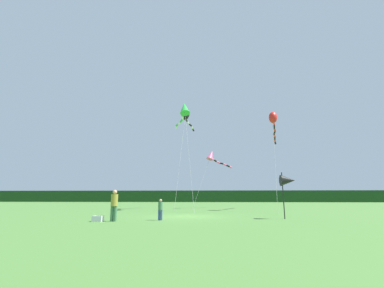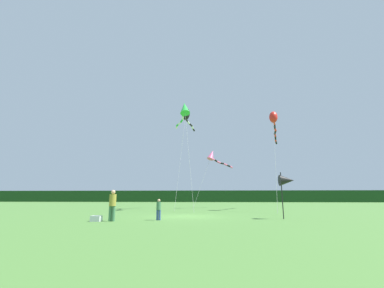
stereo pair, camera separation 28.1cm
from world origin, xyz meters
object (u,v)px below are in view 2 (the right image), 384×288
object	(u,v)px
kite_red	(274,121)
kite_green	(184,109)
cooler_box	(96,219)
banner_flag_pole	(287,181)
person_child	(159,208)
kite_black	(186,115)
person_adult	(113,204)
kite_rainbow	(213,156)

from	to	relation	value
kite_red	kite_green	world-z (taller)	kite_green
cooler_box	banner_flag_pole	bearing A→B (deg)	11.60
cooler_box	person_child	bearing A→B (deg)	16.60
person_child	kite_black	world-z (taller)	kite_black
person_adult	kite_black	bearing A→B (deg)	78.02
cooler_box	kite_red	distance (m)	19.80
person_adult	cooler_box	xyz separation A→B (m)	(-0.82, -0.14, -0.81)
cooler_box	kite_black	distance (m)	17.46
kite_black	person_adult	bearing A→B (deg)	-101.98
banner_flag_pole	kite_rainbow	xyz separation A→B (m)	(-4.38, 13.68, 3.75)
banner_flag_pole	cooler_box	bearing A→B (deg)	-168.40
person_adult	cooler_box	world-z (taller)	person_adult
banner_flag_pole	kite_red	xyz separation A→B (m)	(1.95, 9.57, 6.83)
cooler_box	kite_red	xyz separation A→B (m)	(13.07, 11.86, 8.99)
person_child	kite_rainbow	world-z (taller)	kite_rainbow
person_child	kite_green	size ratio (longest dim) A/B	0.11
kite_red	kite_black	size ratio (longest dim) A/B	0.88
cooler_box	banner_flag_pole	world-z (taller)	banner_flag_pole
person_adult	kite_rainbow	world-z (taller)	kite_rainbow
kite_red	kite_black	distance (m)	9.66
person_adult	kite_green	bearing A→B (deg)	75.45
kite_green	kite_rainbow	bearing A→B (deg)	57.45
cooler_box	kite_rainbow	size ratio (longest dim) A/B	0.08
cooler_box	kite_rainbow	distance (m)	18.30
banner_flag_pole	kite_rainbow	bearing A→B (deg)	107.76
kite_red	person_adult	bearing A→B (deg)	-136.27
kite_black	kite_green	xyz separation A→B (m)	(0.02, -2.36, -0.16)
cooler_box	person_adult	bearing A→B (deg)	9.51
kite_red	kite_rainbow	xyz separation A→B (m)	(-6.34, 4.10, -3.08)
kite_rainbow	kite_green	xyz separation A→B (m)	(-3.04, -4.77, 4.31)
banner_flag_pole	kite_black	size ratio (longest dim) A/B	0.25
kite_red	banner_flag_pole	bearing A→B (deg)	-101.54
person_adult	banner_flag_pole	xyz separation A→B (m)	(10.29, 2.14, 1.36)
kite_rainbow	kite_green	distance (m)	7.11
banner_flag_pole	person_child	bearing A→B (deg)	-170.55
kite_black	kite_green	world-z (taller)	kite_black
kite_rainbow	kite_green	world-z (taller)	kite_green
person_adult	kite_black	xyz separation A→B (m)	(2.84, 13.41, 9.58)
kite_rainbow	kite_green	bearing A→B (deg)	-122.55
cooler_box	kite_black	xyz separation A→B (m)	(3.66, 13.55, 10.38)
person_child	kite_red	bearing A→B (deg)	48.03
person_child	kite_rainbow	size ratio (longest dim) A/B	0.17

